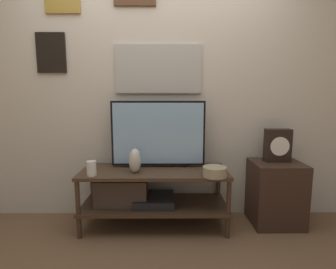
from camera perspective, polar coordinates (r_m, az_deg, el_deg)
The scene contains 9 objects.
ground_plane at distance 2.38m, azimuth -3.23°, elevation -22.36°, with size 12.00×12.00×0.00m, color brown.
wall_back at distance 2.64m, azimuth -2.96°, elevation 11.44°, with size 6.40×0.08×2.70m.
media_console at distance 2.50m, azimuth -5.62°, elevation -12.11°, with size 1.34×0.50×0.54m.
television at distance 2.47m, azimuth -2.14°, elevation 0.21°, with size 0.88×0.05×0.63m.
vase_wide_bowl at distance 2.27m, azimuth 10.12°, elevation -7.95°, with size 0.20×0.20×0.08m.
vase_urn_stoneware at distance 2.34m, azimuth -7.21°, elevation -5.67°, with size 0.11×0.12×0.22m.
candle_jar at distance 2.34m, azimuth -16.32°, elevation -7.10°, with size 0.08×0.08×0.13m.
side_table at distance 2.76m, azimuth 22.37°, elevation -11.70°, with size 0.46×0.41×0.60m.
mantel_clock at distance 2.68m, azimuth 22.74°, elevation -2.19°, with size 0.23×0.11×0.31m.
Camera 1 is at (0.11, -2.05, 1.22)m, focal length 28.00 mm.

